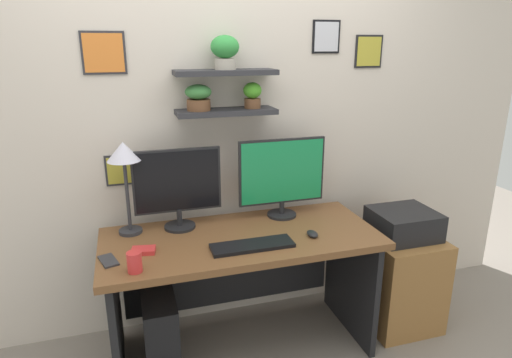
# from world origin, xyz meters

# --- Properties ---
(ground_plane) EXTENTS (8.00, 8.00, 0.00)m
(ground_plane) POSITION_xyz_m (0.00, 0.00, 0.00)
(ground_plane) COLOR gray
(back_wall_assembly) EXTENTS (4.40, 0.24, 2.70)m
(back_wall_assembly) POSITION_xyz_m (-0.00, 0.44, 1.36)
(back_wall_assembly) COLOR beige
(back_wall_assembly) RESTS_ON ground
(desk) EXTENTS (1.54, 0.68, 0.75)m
(desk) POSITION_xyz_m (0.00, 0.05, 0.54)
(desk) COLOR brown
(desk) RESTS_ON ground
(monitor_left) EXTENTS (0.50, 0.18, 0.47)m
(monitor_left) POSITION_xyz_m (-0.32, 0.22, 1.01)
(monitor_left) COLOR black
(monitor_left) RESTS_ON desk
(monitor_right) EXTENTS (0.54, 0.18, 0.49)m
(monitor_right) POSITION_xyz_m (0.32, 0.22, 1.01)
(monitor_right) COLOR black
(monitor_right) RESTS_ON desk
(keyboard) EXTENTS (0.44, 0.14, 0.02)m
(keyboard) POSITION_xyz_m (0.02, -0.16, 0.76)
(keyboard) COLOR black
(keyboard) RESTS_ON desk
(computer_mouse) EXTENTS (0.06, 0.09, 0.03)m
(computer_mouse) POSITION_xyz_m (0.38, -0.13, 0.77)
(computer_mouse) COLOR black
(computer_mouse) RESTS_ON desk
(desk_lamp) EXTENTS (0.18, 0.18, 0.53)m
(desk_lamp) POSITION_xyz_m (-0.59, 0.22, 1.17)
(desk_lamp) COLOR #2D2D33
(desk_lamp) RESTS_ON desk
(cell_phone) EXTENTS (0.11, 0.15, 0.01)m
(cell_phone) POSITION_xyz_m (-0.71, -0.10, 0.76)
(cell_phone) COLOR #2D2D33
(cell_phone) RESTS_ON desk
(pen_cup) EXTENTS (0.07, 0.07, 0.10)m
(pen_cup) POSITION_xyz_m (-0.59, -0.25, 0.80)
(pen_cup) COLOR red
(pen_cup) RESTS_ON desk
(scissors_tray) EXTENTS (0.13, 0.10, 0.02)m
(scissors_tray) POSITION_xyz_m (-0.54, -0.06, 0.76)
(scissors_tray) COLOR red
(scissors_tray) RESTS_ON desk
(drawer_cabinet) EXTENTS (0.44, 0.50, 0.61)m
(drawer_cabinet) POSITION_xyz_m (1.05, -0.01, 0.31)
(drawer_cabinet) COLOR #9E6B38
(drawer_cabinet) RESTS_ON ground
(printer) EXTENTS (0.38, 0.34, 0.17)m
(printer) POSITION_xyz_m (1.05, -0.01, 0.70)
(printer) COLOR black
(printer) RESTS_ON drawer_cabinet
(computer_tower_left) EXTENTS (0.18, 0.40, 0.45)m
(computer_tower_left) POSITION_xyz_m (-0.48, -0.01, 0.23)
(computer_tower_left) COLOR black
(computer_tower_left) RESTS_ON ground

